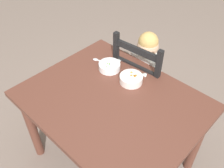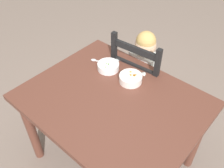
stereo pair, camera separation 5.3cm
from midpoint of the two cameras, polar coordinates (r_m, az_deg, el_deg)
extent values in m
plane|color=slate|center=(2.22, -0.57, -16.92)|extent=(8.00, 8.00, 0.00)
cube|color=brown|center=(1.65, -0.74, -3.93)|extent=(1.16, 0.93, 0.04)
cylinder|color=brown|center=(2.06, -18.91, -10.05)|extent=(0.07, 0.07, 0.70)
cylinder|color=brown|center=(2.36, -3.50, 0.80)|extent=(0.07, 0.07, 0.70)
cylinder|color=brown|center=(2.00, 18.31, -11.94)|extent=(0.07, 0.07, 0.70)
cube|color=black|center=(2.22, 6.62, 0.44)|extent=(0.45, 0.45, 0.02)
cube|color=black|center=(2.45, 12.32, -2.84)|extent=(0.04, 0.04, 0.43)
cube|color=black|center=(2.57, 4.83, 0.67)|extent=(0.04, 0.04, 0.43)
cube|color=black|center=(2.21, 7.81, -8.51)|extent=(0.04, 0.04, 0.43)
cube|color=black|center=(2.34, -0.23, -4.31)|extent=(0.04, 0.04, 0.43)
cube|color=black|center=(1.86, 9.20, 1.22)|extent=(0.04, 0.04, 0.52)
cube|color=black|center=(2.01, -0.27, 5.44)|extent=(0.04, 0.04, 0.52)
cube|color=black|center=(1.82, 4.58, 7.92)|extent=(0.36, 0.05, 0.05)
cube|color=black|center=(1.91, 4.33, 4.04)|extent=(0.36, 0.05, 0.05)
cube|color=white|center=(2.10, 6.49, 3.50)|extent=(0.22, 0.14, 0.32)
sphere|color=#DBAE89|center=(1.96, 7.02, 8.91)|extent=(0.17, 0.17, 0.17)
sphere|color=tan|center=(1.94, 7.11, 9.85)|extent=(0.16, 0.16, 0.16)
cylinder|color=#3F4C72|center=(2.31, 2.89, -4.78)|extent=(0.07, 0.07, 0.45)
cylinder|color=#3F4C72|center=(2.26, 5.06, -6.11)|extent=(0.07, 0.07, 0.45)
cylinder|color=white|center=(2.04, 2.05, 5.46)|extent=(0.06, 0.24, 0.13)
cylinder|color=white|center=(1.93, 8.01, 2.36)|extent=(0.06, 0.24, 0.13)
cylinder|color=white|center=(1.85, -1.70, 4.09)|extent=(0.16, 0.16, 0.05)
cylinder|color=white|center=(1.86, -1.69, 3.55)|extent=(0.07, 0.07, 0.01)
cylinder|color=#508D2A|center=(1.85, -1.70, 4.27)|extent=(0.13, 0.13, 0.03)
sphere|color=#44932F|center=(1.83, -1.66, 4.44)|extent=(0.01, 0.01, 0.01)
sphere|color=#568A27|center=(1.81, -2.38, 3.85)|extent=(0.01, 0.01, 0.01)
sphere|color=#4D841F|center=(1.84, -1.72, 4.61)|extent=(0.01, 0.01, 0.01)
sphere|color=#518923|center=(1.84, -2.15, 4.63)|extent=(0.01, 0.01, 0.01)
cylinder|color=white|center=(1.74, 3.47, 1.29)|extent=(0.16, 0.16, 0.05)
cylinder|color=white|center=(1.76, 3.43, 0.69)|extent=(0.07, 0.07, 0.01)
cylinder|color=orange|center=(1.74, 3.48, 1.49)|extent=(0.13, 0.13, 0.03)
cube|color=orange|center=(1.74, 4.64, 2.01)|extent=(0.02, 0.02, 0.01)
cube|color=orange|center=(1.76, 3.48, 2.71)|extent=(0.01, 0.01, 0.01)
cube|color=orange|center=(1.73, 4.39, 1.77)|extent=(0.02, 0.02, 0.01)
cube|color=orange|center=(1.73, 4.17, 1.98)|extent=(0.02, 0.02, 0.01)
cube|color=orange|center=(1.73, 3.48, 1.98)|extent=(0.02, 0.02, 0.01)
cube|color=silver|center=(1.94, -3.20, 5.15)|extent=(0.09, 0.05, 0.00)
ellipsoid|color=silver|center=(1.96, -5.06, 5.57)|extent=(0.05, 0.04, 0.01)
camera|label=1|loc=(0.03, 89.09, 0.82)|focal=39.44mm
camera|label=2|loc=(0.03, -90.91, -0.82)|focal=39.44mm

